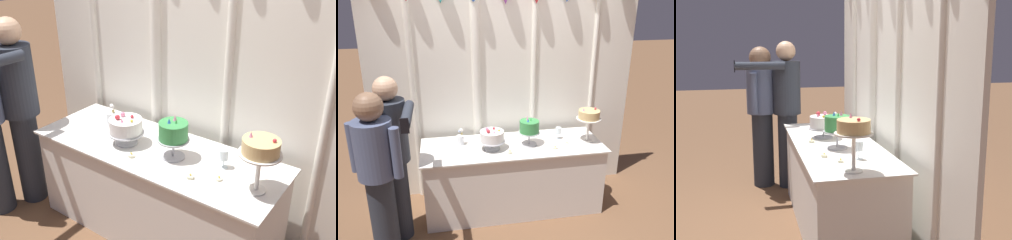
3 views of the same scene
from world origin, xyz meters
The scene contains 13 objects.
ground_plane centered at (0.00, 0.00, 0.00)m, with size 24.00×24.00×0.00m, color brown.
draped_curtain centered at (-0.02, 0.56, 1.43)m, with size 3.06×0.17×2.66m.
cake_table centered at (0.00, 0.10, 0.39)m, with size 1.96×0.71×0.77m.
cake_display_leftmost centered at (-0.23, 0.04, 0.91)m, with size 0.28×0.28×0.24m.
cake_display_center centered at (0.18, 0.08, 0.97)m, with size 0.23×0.23×0.31m.
cake_display_rightmost centered at (0.83, 0.04, 1.07)m, with size 0.27×0.27×0.40m.
wine_glass centered at (0.53, 0.16, 0.87)m, with size 0.06×0.06×0.14m.
flower_vase centered at (-0.55, 0.21, 0.85)m, with size 0.08×0.08×0.19m.
tealight_far_left centered at (-0.07, -0.10, 0.78)m, with size 0.05×0.05×0.04m.
tealight_near_left centered at (0.42, -0.08, 0.78)m, with size 0.05×0.05×0.04m.
tealight_near_right centered at (0.58, 0.01, 0.78)m, with size 0.04×0.04×0.03m.
guest_girl_blue_dress centered at (-1.20, -0.20, 0.93)m, with size 0.47×0.73×1.66m.
guest_man_dark_suit centered at (-1.30, -0.47, 0.88)m, with size 0.45×0.44×1.60m.
Camera 2 is at (-0.71, -3.30, 2.38)m, focal length 37.75 mm.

